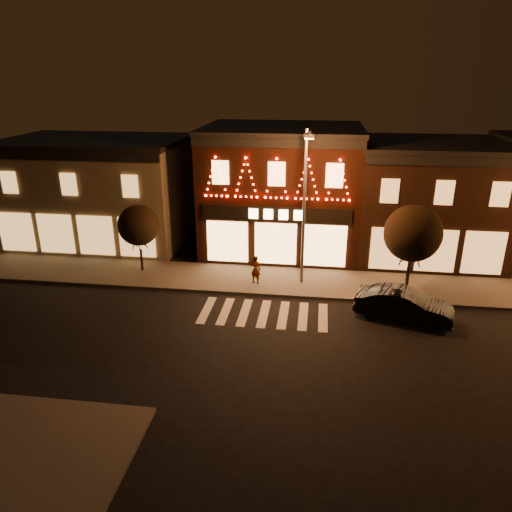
# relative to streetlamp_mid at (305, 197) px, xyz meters

# --- Properties ---
(ground) EXTENTS (120.00, 120.00, 0.00)m
(ground) POSITION_rel_streetlamp_mid_xyz_m (-1.75, -7.66, -5.24)
(ground) COLOR black
(ground) RESTS_ON ground
(sidewalk_far) EXTENTS (44.00, 4.00, 0.15)m
(sidewalk_far) POSITION_rel_streetlamp_mid_xyz_m (0.25, 0.34, -5.16)
(sidewalk_far) COLOR #47423D
(sidewalk_far) RESTS_ON ground
(sidewalk_near) EXTENTS (7.00, 7.00, 0.15)m
(sidewalk_near) POSITION_rel_streetlamp_mid_xyz_m (-8.25, -15.16, -5.16)
(sidewalk_near) COLOR #47423D
(sidewalk_near) RESTS_ON ground
(building_left) EXTENTS (12.20, 8.28, 7.30)m
(building_left) POSITION_rel_streetlamp_mid_xyz_m (-14.75, 6.33, -1.58)
(building_left) COLOR brown
(building_left) RESTS_ON ground
(building_pulp) EXTENTS (10.20, 8.34, 8.30)m
(building_pulp) POSITION_rel_streetlamp_mid_xyz_m (-1.75, 6.32, -1.07)
(building_pulp) COLOR black
(building_pulp) RESTS_ON ground
(building_right_a) EXTENTS (9.20, 8.28, 7.50)m
(building_right_a) POSITION_rel_streetlamp_mid_xyz_m (7.75, 6.33, -1.48)
(building_right_a) COLOR black
(building_right_a) RESTS_ON ground
(streetlamp_mid) EXTENTS (0.57, 1.99, 8.67)m
(streetlamp_mid) POSITION_rel_streetlamp_mid_xyz_m (0.00, 0.00, 0.00)
(streetlamp_mid) COLOR #59595E
(streetlamp_mid) RESTS_ON sidewalk_far
(tree_left) EXTENTS (2.45, 2.45, 4.10)m
(tree_left) POSITION_rel_streetlamp_mid_xyz_m (-9.82, 0.75, -2.22)
(tree_left) COLOR black
(tree_left) RESTS_ON sidewalk_far
(tree_right) EXTENTS (3.01, 3.01, 5.03)m
(tree_right) POSITION_rel_streetlamp_mid_xyz_m (5.71, -0.68, -1.57)
(tree_right) COLOR black
(tree_right) RESTS_ON sidewalk_far
(dark_sedan) EXTENTS (4.98, 2.84, 1.55)m
(dark_sedan) POSITION_rel_streetlamp_mid_xyz_m (5.18, -3.28, -4.46)
(dark_sedan) COLOR black
(dark_sedan) RESTS_ON ground
(pedestrian) EXTENTS (0.70, 0.57, 1.66)m
(pedestrian) POSITION_rel_streetlamp_mid_xyz_m (-2.64, -0.27, -4.26)
(pedestrian) COLOR gray
(pedestrian) RESTS_ON sidewalk_far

